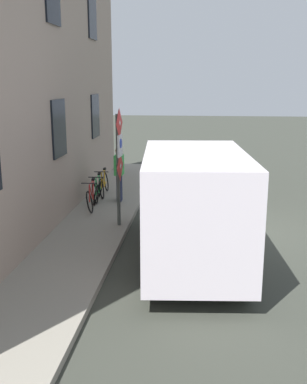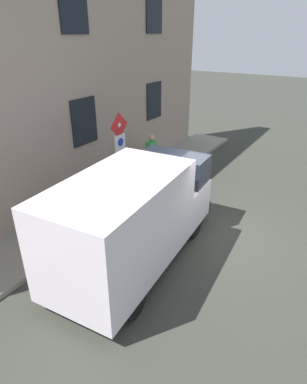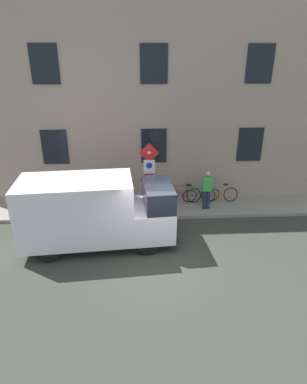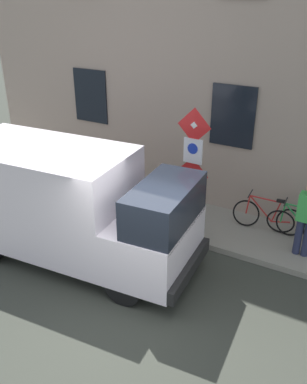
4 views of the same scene
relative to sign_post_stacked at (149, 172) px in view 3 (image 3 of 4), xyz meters
name	(u,v)px [view 3 (image 3 of 4)]	position (x,y,z in m)	size (l,w,h in m)	color
ground_plane	(161,257)	(-2.88, -0.27, -2.02)	(80.00, 80.00, 0.00)	#34372F
sidewalk_slab	(155,208)	(0.73, -0.27, -1.95)	(1.87, 17.52, 0.14)	gray
building_facade	(153,110)	(2.02, -0.27, 2.12)	(0.75, 15.52, 8.29)	gray
sign_post_stacked	(149,172)	(0.00, 0.00, 0.00)	(0.15, 0.56, 2.95)	#474C47
delivery_van	(95,211)	(-1.91, 1.96, -0.69)	(2.41, 5.47, 2.50)	silver
bicycle_orange	(219,194)	(1.12, -3.20, -1.51)	(0.46, 1.72, 0.89)	black
bicycle_green	(201,195)	(1.12, -2.36, -1.51)	(0.46, 1.72, 0.89)	black
bicycle_red	(182,195)	(1.12, -1.52, -1.51)	(0.46, 1.72, 0.89)	black
pedestrian	(207,189)	(0.46, -2.47, -0.95)	(0.26, 0.40, 1.72)	#262B47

